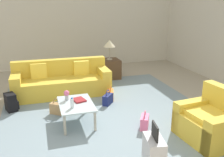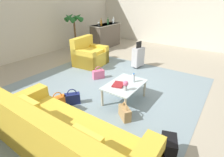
{
  "view_description": "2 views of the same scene",
  "coord_description": "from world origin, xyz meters",
  "px_view_note": "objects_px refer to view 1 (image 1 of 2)",
  "views": [
    {
      "loc": [
        4.13,
        -1.13,
        2.3
      ],
      "look_at": [
        -0.13,
        0.16,
        0.94
      ],
      "focal_mm": 40.0,
      "sensor_mm": 36.0,
      "label": 1
    },
    {
      "loc": [
        -3.27,
        -2.17,
        2.11
      ],
      "look_at": [
        -0.86,
        -0.49,
        0.73
      ],
      "focal_mm": 28.0,
      "sensor_mm": 36.0,
      "label": 2
    }
  ],
  "objects_px": {
    "armchair": "(212,123)",
    "flower_vase": "(67,94)",
    "couch": "(62,82)",
    "coffee_table": "(76,106)",
    "water_bottle": "(72,103)",
    "handbag_navy": "(108,99)",
    "handbag_orange": "(111,95)",
    "table_lamp": "(109,44)",
    "coffee_table_book": "(79,100)",
    "handbag_pink": "(145,122)",
    "side_table": "(109,69)",
    "handbag_tan": "(57,108)",
    "backpack_black": "(11,102)"
  },
  "relations": [
    {
      "from": "handbag_pink",
      "to": "handbag_navy",
      "type": "bearing_deg",
      "value": -165.0
    },
    {
      "from": "handbag_orange",
      "to": "handbag_pink",
      "type": "distance_m",
      "value": 1.6
    },
    {
      "from": "handbag_navy",
      "to": "handbag_orange",
      "type": "bearing_deg",
      "value": 151.03
    },
    {
      "from": "armchair",
      "to": "couch",
      "type": "bearing_deg",
      "value": -143.65
    },
    {
      "from": "coffee_table_book",
      "to": "flower_vase",
      "type": "bearing_deg",
      "value": -128.66
    },
    {
      "from": "handbag_pink",
      "to": "side_table",
      "type": "bearing_deg",
      "value": 175.09
    },
    {
      "from": "flower_vase",
      "to": "side_table",
      "type": "relative_size",
      "value": 0.34
    },
    {
      "from": "coffee_table",
      "to": "handbag_pink",
      "type": "height_order",
      "value": "coffee_table"
    },
    {
      "from": "handbag_navy",
      "to": "couch",
      "type": "bearing_deg",
      "value": -138.12
    },
    {
      "from": "coffee_table",
      "to": "backpack_black",
      "type": "xyz_separation_m",
      "value": [
        -1.0,
        -1.29,
        -0.17
      ]
    },
    {
      "from": "armchair",
      "to": "table_lamp",
      "type": "distance_m",
      "value": 4.22
    },
    {
      "from": "handbag_orange",
      "to": "coffee_table",
      "type": "bearing_deg",
      "value": -45.17
    },
    {
      "from": "coffee_table_book",
      "to": "handbag_orange",
      "type": "distance_m",
      "value": 1.3
    },
    {
      "from": "coffee_table_book",
      "to": "handbag_pink",
      "type": "relative_size",
      "value": 0.77
    },
    {
      "from": "handbag_pink",
      "to": "handbag_tan",
      "type": "bearing_deg",
      "value": -126.02
    },
    {
      "from": "flower_vase",
      "to": "handbag_navy",
      "type": "bearing_deg",
      "value": 116.95
    },
    {
      "from": "couch",
      "to": "handbag_orange",
      "type": "distance_m",
      "value": 1.37
    },
    {
      "from": "water_bottle",
      "to": "handbag_orange",
      "type": "bearing_deg",
      "value": 137.35
    },
    {
      "from": "handbag_navy",
      "to": "water_bottle",
      "type": "bearing_deg",
      "value": -45.71
    },
    {
      "from": "couch",
      "to": "flower_vase",
      "type": "xyz_separation_m",
      "value": [
        1.57,
        -0.05,
        0.24
      ]
    },
    {
      "from": "handbag_pink",
      "to": "backpack_black",
      "type": "xyz_separation_m",
      "value": [
        -1.6,
        -2.5,
        0.06
      ]
    },
    {
      "from": "water_bottle",
      "to": "handbag_pink",
      "type": "bearing_deg",
      "value": 73.26
    },
    {
      "from": "side_table",
      "to": "handbag_pink",
      "type": "height_order",
      "value": "side_table"
    },
    {
      "from": "couch",
      "to": "handbag_tan",
      "type": "xyz_separation_m",
      "value": [
        1.27,
        -0.23,
        -0.18
      ]
    },
    {
      "from": "water_bottle",
      "to": "handbag_orange",
      "type": "xyz_separation_m",
      "value": [
        -1.19,
        1.1,
        -0.38
      ]
    },
    {
      "from": "table_lamp",
      "to": "armchair",
      "type": "bearing_deg",
      "value": 9.31
    },
    {
      "from": "coffee_table",
      "to": "water_bottle",
      "type": "relative_size",
      "value": 4.7
    },
    {
      "from": "armchair",
      "to": "coffee_table_book",
      "type": "xyz_separation_m",
      "value": [
        -1.41,
        -2.09,
        0.13
      ]
    },
    {
      "from": "coffee_table_book",
      "to": "table_lamp",
      "type": "bearing_deg",
      "value": 136.92
    },
    {
      "from": "flower_vase",
      "to": "side_table",
      "type": "height_order",
      "value": "flower_vase"
    },
    {
      "from": "armchair",
      "to": "flower_vase",
      "type": "relative_size",
      "value": 5.14
    },
    {
      "from": "handbag_orange",
      "to": "handbag_pink",
      "type": "height_order",
      "value": "same"
    },
    {
      "from": "handbag_pink",
      "to": "coffee_table",
      "type": "bearing_deg",
      "value": -116.16
    },
    {
      "from": "backpack_black",
      "to": "handbag_navy",
      "type": "bearing_deg",
      "value": 82.74
    },
    {
      "from": "coffee_table",
      "to": "armchair",
      "type": "bearing_deg",
      "value": 59.23
    },
    {
      "from": "flower_vase",
      "to": "handbag_pink",
      "type": "xyz_separation_m",
      "value": [
        0.81,
        1.36,
        -0.41
      ]
    },
    {
      "from": "table_lamp",
      "to": "couch",
      "type": "bearing_deg",
      "value": -57.84
    },
    {
      "from": "couch",
      "to": "armchair",
      "type": "xyz_separation_m",
      "value": [
        3.09,
        2.27,
        0.0
      ]
    },
    {
      "from": "side_table",
      "to": "handbag_orange",
      "type": "distance_m",
      "value": 1.88
    },
    {
      "from": "coffee_table_book",
      "to": "side_table",
      "type": "distance_m",
      "value": 3.04
    },
    {
      "from": "table_lamp",
      "to": "handbag_pink",
      "type": "relative_size",
      "value": 1.7
    },
    {
      "from": "handbag_orange",
      "to": "armchair",
      "type": "bearing_deg",
      "value": 27.14
    },
    {
      "from": "water_bottle",
      "to": "handbag_navy",
      "type": "bearing_deg",
      "value": 134.29
    },
    {
      "from": "couch",
      "to": "handbag_tan",
      "type": "relative_size",
      "value": 6.81
    },
    {
      "from": "armchair",
      "to": "backpack_black",
      "type": "bearing_deg",
      "value": -123.56
    },
    {
      "from": "coffee_table",
      "to": "water_bottle",
      "type": "xyz_separation_m",
      "value": [
        0.2,
        -0.1,
        0.15
      ]
    },
    {
      "from": "armchair",
      "to": "table_lamp",
      "type": "xyz_separation_m",
      "value": [
        -4.09,
        -0.67,
        0.78
      ]
    },
    {
      "from": "armchair",
      "to": "handbag_orange",
      "type": "bearing_deg",
      "value": -152.86
    },
    {
      "from": "flower_vase",
      "to": "handbag_navy",
      "type": "height_order",
      "value": "flower_vase"
    },
    {
      "from": "couch",
      "to": "coffee_table",
      "type": "distance_m",
      "value": 1.8
    }
  ]
}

